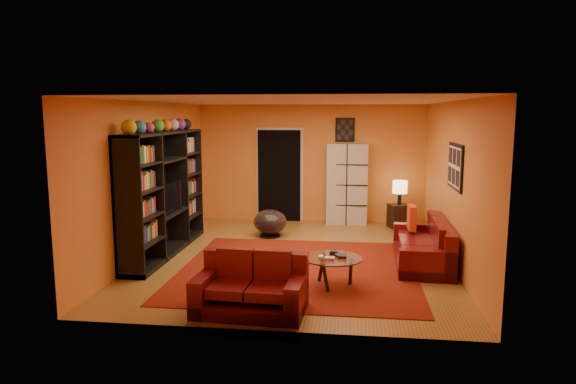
# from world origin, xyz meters

# --- Properties ---
(floor) EXTENTS (6.00, 6.00, 0.00)m
(floor) POSITION_xyz_m (0.00, 0.00, 0.00)
(floor) COLOR brown
(floor) RESTS_ON ground
(ceiling) EXTENTS (6.00, 6.00, 0.00)m
(ceiling) POSITION_xyz_m (0.00, 0.00, 2.60)
(ceiling) COLOR white
(ceiling) RESTS_ON wall_back
(wall_back) EXTENTS (6.00, 0.00, 6.00)m
(wall_back) POSITION_xyz_m (0.00, 3.00, 1.30)
(wall_back) COLOR orange
(wall_back) RESTS_ON floor
(wall_front) EXTENTS (6.00, 0.00, 6.00)m
(wall_front) POSITION_xyz_m (0.00, -3.00, 1.30)
(wall_front) COLOR orange
(wall_front) RESTS_ON floor
(wall_left) EXTENTS (0.00, 6.00, 6.00)m
(wall_left) POSITION_xyz_m (-2.50, 0.00, 1.30)
(wall_left) COLOR orange
(wall_left) RESTS_ON floor
(wall_right) EXTENTS (0.00, 6.00, 6.00)m
(wall_right) POSITION_xyz_m (2.50, 0.00, 1.30)
(wall_right) COLOR orange
(wall_right) RESTS_ON floor
(rug) EXTENTS (3.60, 3.60, 0.01)m
(rug) POSITION_xyz_m (0.10, -0.70, 0.01)
(rug) COLOR #5D140A
(rug) RESTS_ON floor
(doorway) EXTENTS (0.95, 0.10, 2.04)m
(doorway) POSITION_xyz_m (-0.70, 2.96, 1.02)
(doorway) COLOR black
(doorway) RESTS_ON floor
(wall_art_right) EXTENTS (0.03, 1.00, 0.70)m
(wall_art_right) POSITION_xyz_m (2.48, -0.30, 1.60)
(wall_art_right) COLOR black
(wall_art_right) RESTS_ON wall_right
(wall_art_back) EXTENTS (0.42, 0.03, 0.52)m
(wall_art_back) POSITION_xyz_m (0.75, 2.98, 2.05)
(wall_art_back) COLOR black
(wall_art_back) RESTS_ON wall_back
(entertainment_unit) EXTENTS (0.45, 3.00, 2.10)m
(entertainment_unit) POSITION_xyz_m (-2.27, 0.00, 1.05)
(entertainment_unit) COLOR black
(entertainment_unit) RESTS_ON floor
(tv) EXTENTS (0.92, 0.12, 0.53)m
(tv) POSITION_xyz_m (-2.23, -0.06, 0.99)
(tv) COLOR black
(tv) RESTS_ON entertainment_unit
(sofa) EXTENTS (0.89, 2.02, 0.85)m
(sofa) POSITION_xyz_m (2.13, -0.13, 0.29)
(sofa) COLOR #500A10
(sofa) RESTS_ON rug
(loveseat) EXTENTS (1.36, 0.87, 0.85)m
(loveseat) POSITION_xyz_m (-0.29, -2.42, 0.29)
(loveseat) COLOR #500A10
(loveseat) RESTS_ON rug
(throw_pillow) EXTENTS (0.12, 0.42, 0.42)m
(throw_pillow) POSITION_xyz_m (1.95, 0.49, 0.63)
(throw_pillow) COLOR #D94518
(throw_pillow) RESTS_ON sofa
(coffee_table) EXTENTS (0.82, 0.82, 0.41)m
(coffee_table) POSITION_xyz_m (0.67, -1.42, 0.37)
(coffee_table) COLOR silver
(coffee_table) RESTS_ON floor
(storage_cabinet) EXTENTS (0.90, 0.43, 1.76)m
(storage_cabinet) POSITION_xyz_m (0.81, 2.80, 0.88)
(storage_cabinet) COLOR beige
(storage_cabinet) RESTS_ON floor
(bowl_chair) EXTENTS (0.65, 0.65, 0.53)m
(bowl_chair) POSITION_xyz_m (-0.66, 1.39, 0.29)
(bowl_chair) COLOR black
(bowl_chair) RESTS_ON floor
(side_table) EXTENTS (0.50, 0.50, 0.50)m
(side_table) POSITION_xyz_m (1.92, 2.51, 0.25)
(side_table) COLOR black
(side_table) RESTS_ON floor
(table_lamp) EXTENTS (0.30, 0.30, 0.51)m
(table_lamp) POSITION_xyz_m (1.92, 2.51, 0.86)
(table_lamp) COLOR black
(table_lamp) RESTS_ON side_table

